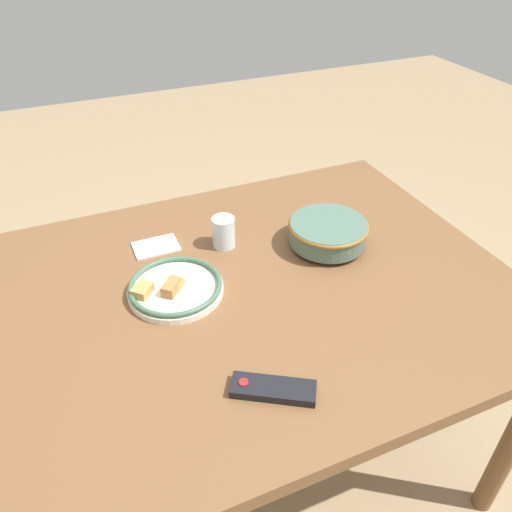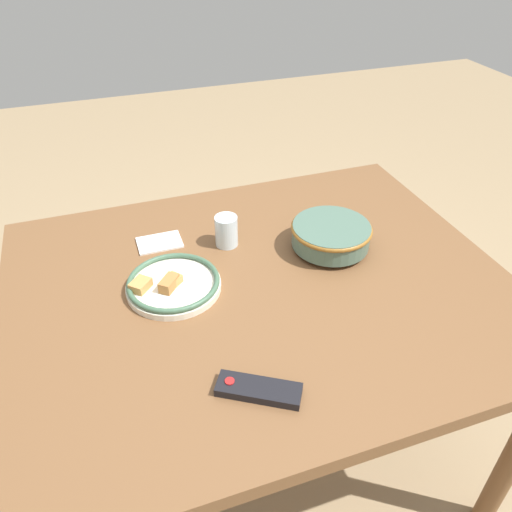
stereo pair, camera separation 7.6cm
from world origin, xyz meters
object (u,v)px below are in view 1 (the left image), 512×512
(tv_remote, at_px, (273,389))
(drinking_glass, at_px, (224,232))
(food_plate, at_px, (175,288))
(noodle_bowl, at_px, (328,232))

(tv_remote, xyz_separation_m, drinking_glass, (-0.09, -0.54, 0.04))
(tv_remote, bearing_deg, food_plate, 45.74)
(drinking_glass, bearing_deg, tv_remote, 80.59)
(food_plate, height_order, drinking_glass, drinking_glass)
(drinking_glass, bearing_deg, food_plate, 38.42)
(tv_remote, distance_m, drinking_glass, 0.55)
(noodle_bowl, xyz_separation_m, tv_remote, (0.37, 0.42, -0.04))
(tv_remote, relative_size, drinking_glass, 1.96)
(food_plate, bearing_deg, drinking_glass, -141.58)
(tv_remote, bearing_deg, noodle_bowl, -9.87)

